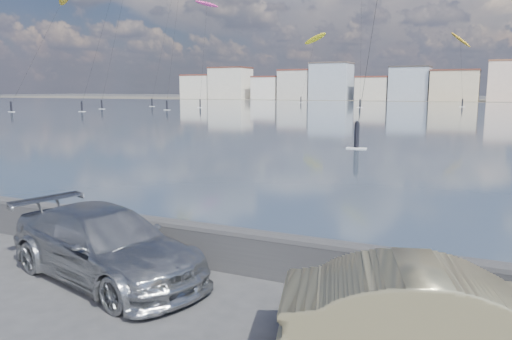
{
  "coord_description": "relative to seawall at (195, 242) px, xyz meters",
  "views": [
    {
      "loc": [
        6.21,
        -7.11,
        4.19
      ],
      "look_at": [
        1.0,
        4.0,
        2.2
      ],
      "focal_mm": 35.0,
      "sensor_mm": 36.0,
      "label": 1
    }
  ],
  "objects": [
    {
      "name": "kitesurfer_2",
      "position": [
        -56.74,
        96.94,
        23.27
      ],
      "size": [
        5.02,
        12.8,
        24.92
      ],
      "color": "#E5338C",
      "rests_on": "ground"
    },
    {
      "name": "kitesurfer_9",
      "position": [
        -2.17,
        133.82,
        16.04
      ],
      "size": [
        6.42,
        17.24,
        19.73
      ],
      "color": "#BF8C19",
      "rests_on": "ground"
    },
    {
      "name": "far_buildings",
      "position": [
        1.31,
        183.3,
        5.44
      ],
      "size": [
        240.79,
        13.26,
        14.6
      ],
      "color": "silver",
      "rests_on": "ground"
    },
    {
      "name": "ground",
      "position": [
        0.0,
        -2.7,
        -0.58
      ],
      "size": [
        700.0,
        700.0,
        0.0
      ],
      "primitive_type": "plane",
      "color": "#333335",
      "rests_on": "ground"
    },
    {
      "name": "seawall",
      "position": [
        0.0,
        0.0,
        0.0
      ],
      "size": [
        400.0,
        0.36,
        1.08
      ],
      "color": "#28282B",
      "rests_on": "ground"
    },
    {
      "name": "car_champagne",
      "position": [
        5.82,
        -2.33,
        0.23
      ],
      "size": [
        5.22,
        3.09,
        1.63
      ],
      "primitive_type": "imported",
      "rotation": [
        0.0,
        0.0,
        1.87
      ],
      "color": "tan",
      "rests_on": "ground"
    },
    {
      "name": "far_shore_strip",
      "position": [
        0.0,
        197.3,
        -0.57
      ],
      "size": [
        500.0,
        60.0,
        0.0
      ],
      "primitive_type": "cube",
      "color": "#4C473D",
      "rests_on": "ground"
    },
    {
      "name": "car_silver",
      "position": [
        -1.34,
        -1.59,
        0.2
      ],
      "size": [
        5.8,
        3.53,
        1.57
      ],
      "primitive_type": "imported",
      "rotation": [
        0.0,
        0.0,
        1.31
      ],
      "color": "#A7AAAF",
      "rests_on": "ground"
    },
    {
      "name": "kitesurfer_8",
      "position": [
        -46.67,
        147.86,
        19.38
      ],
      "size": [
        8.53,
        11.88,
        22.69
      ],
      "color": "yellow",
      "rests_on": "ground"
    },
    {
      "name": "bay_water",
      "position": [
        0.0,
        88.8,
        -0.58
      ],
      "size": [
        500.0,
        177.0,
        0.0
      ],
      "primitive_type": "cube",
      "color": "#384B5D",
      "rests_on": "ground"
    }
  ]
}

